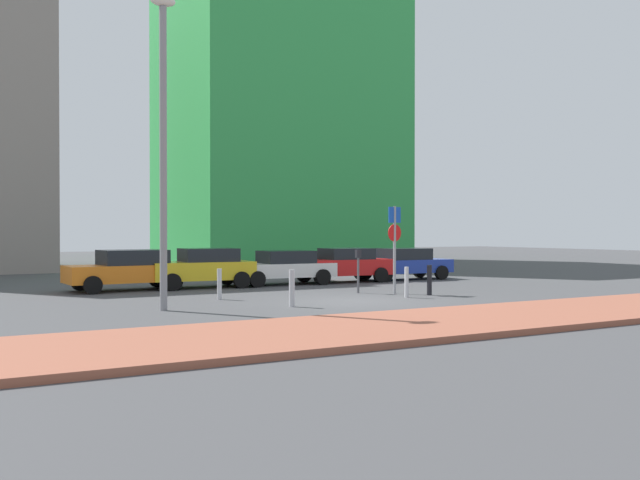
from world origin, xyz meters
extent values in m
plane|color=#424244|center=(0.00, 0.00, 0.00)|extent=(120.00, 120.00, 0.00)
cube|color=#93513D|center=(0.00, -5.64, 0.07)|extent=(40.00, 4.16, 0.14)
cube|color=orange|center=(-5.26, 7.38, 0.63)|extent=(4.40, 2.07, 0.63)
cube|color=black|center=(-5.04, 7.40, 1.22)|extent=(2.41, 1.80, 0.55)
cylinder|color=black|center=(-6.66, 6.39, 0.32)|extent=(0.65, 0.26, 0.64)
cylinder|color=black|center=(-6.77, 8.20, 0.32)|extent=(0.65, 0.26, 0.64)
cylinder|color=black|center=(-3.74, 6.57, 0.32)|extent=(0.65, 0.26, 0.64)
cylinder|color=black|center=(-3.85, 8.37, 0.32)|extent=(0.65, 0.26, 0.64)
cube|color=gold|center=(-2.46, 7.23, 0.67)|extent=(4.01, 1.97, 0.69)
cube|color=black|center=(-2.17, 7.21, 1.27)|extent=(2.14, 1.73, 0.51)
cylinder|color=black|center=(-3.84, 6.42, 0.32)|extent=(0.65, 0.25, 0.64)
cylinder|color=black|center=(-3.75, 8.18, 0.32)|extent=(0.65, 0.25, 0.64)
cylinder|color=black|center=(-1.18, 6.28, 0.32)|extent=(0.65, 0.25, 0.64)
cylinder|color=black|center=(-1.09, 8.04, 0.32)|extent=(0.65, 0.25, 0.64)
cube|color=white|center=(0.96, 7.14, 0.60)|extent=(4.28, 1.92, 0.56)
cube|color=black|center=(1.14, 7.13, 1.13)|extent=(2.12, 1.70, 0.51)
cylinder|color=black|center=(-0.51, 6.32, 0.32)|extent=(0.65, 0.25, 0.64)
cylinder|color=black|center=(-0.44, 8.07, 0.32)|extent=(0.65, 0.25, 0.64)
cylinder|color=black|center=(2.35, 6.20, 0.32)|extent=(0.65, 0.25, 0.64)
cylinder|color=black|center=(2.42, 7.96, 0.32)|extent=(0.65, 0.25, 0.64)
cube|color=red|center=(3.79, 7.09, 0.65)|extent=(4.24, 1.90, 0.67)
cube|color=black|center=(4.01, 7.08, 1.22)|extent=(2.09, 1.67, 0.47)
cylinder|color=black|center=(2.34, 6.30, 0.32)|extent=(0.65, 0.25, 0.64)
cylinder|color=black|center=(2.42, 8.01, 0.32)|extent=(0.65, 0.25, 0.64)
cylinder|color=black|center=(5.17, 6.17, 0.32)|extent=(0.65, 0.25, 0.64)
cylinder|color=black|center=(5.25, 7.88, 0.32)|extent=(0.65, 0.25, 0.64)
cube|color=#1E389E|center=(7.03, 7.09, 0.62)|extent=(4.45, 1.80, 0.59)
cube|color=black|center=(7.07, 7.09, 1.16)|extent=(2.12, 1.60, 0.50)
cylinder|color=black|center=(5.51, 6.30, 0.32)|extent=(0.65, 0.24, 0.64)
cylinder|color=black|center=(5.55, 7.97, 0.32)|extent=(0.65, 0.24, 0.64)
cylinder|color=black|center=(8.50, 6.21, 0.32)|extent=(0.65, 0.24, 0.64)
cylinder|color=black|center=(8.55, 7.88, 0.32)|extent=(0.65, 0.24, 0.64)
cylinder|color=gray|center=(2.60, 1.54, 1.53)|extent=(0.10, 0.10, 3.05)
cube|color=#1447B7|center=(2.60, 1.54, 2.75)|extent=(0.55, 0.12, 0.55)
cylinder|color=red|center=(2.60, 1.54, 2.12)|extent=(0.60, 0.12, 0.60)
cylinder|color=#4C4C51|center=(1.62, 2.36, 0.62)|extent=(0.08, 0.08, 1.25)
cube|color=black|center=(1.62, 2.36, 1.39)|extent=(0.18, 0.14, 0.28)
cylinder|color=gray|center=(-5.92, 0.40, 4.15)|extent=(0.20, 0.20, 8.30)
ellipsoid|color=silver|center=(-5.92, 0.40, 8.45)|extent=(0.70, 0.36, 0.30)
cylinder|color=#B7B7BC|center=(2.10, 0.16, 0.51)|extent=(0.14, 0.14, 1.01)
cylinder|color=black|center=(3.29, 0.48, 0.51)|extent=(0.17, 0.17, 1.03)
cylinder|color=#B7B7BC|center=(-3.49, 2.56, 0.49)|extent=(0.15, 0.15, 0.98)
cylinder|color=#B7B7BC|center=(-2.42, -0.45, 0.53)|extent=(0.17, 0.17, 1.06)
cube|color=green|center=(10.12, 26.83, 11.78)|extent=(14.93, 13.18, 23.56)
camera|label=1|loc=(-11.28, -17.99, 2.15)|focal=38.39mm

